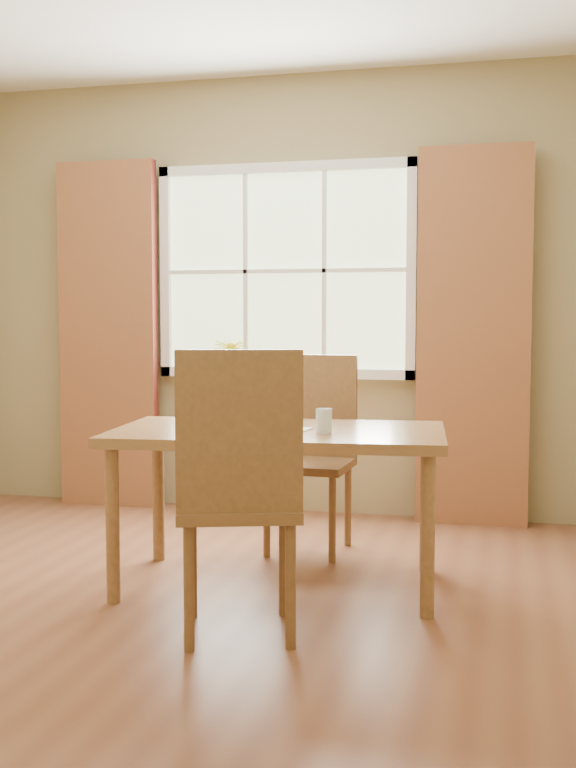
# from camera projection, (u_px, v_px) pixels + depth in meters

# --- Properties ---
(room) EXTENTS (4.24, 3.84, 2.74)m
(room) POSITION_uv_depth(u_px,v_px,m) (177.00, 286.00, 3.74)
(room) COLOR brown
(room) RESTS_ON ground
(window) EXTENTS (1.62, 0.06, 1.32)m
(window) POSITION_uv_depth(u_px,v_px,m) (285.00, 271.00, 5.54)
(window) COLOR beige
(window) RESTS_ON room
(curtain_left) EXTENTS (0.65, 0.08, 2.20)m
(curtain_left) POSITION_uv_depth(u_px,v_px,m) (108.00, 335.00, 5.76)
(curtain_left) COLOR #5E1A16
(curtain_left) RESTS_ON room
(curtain_right) EXTENTS (0.65, 0.08, 2.20)m
(curtain_right) POSITION_uv_depth(u_px,v_px,m) (473.00, 337.00, 5.21)
(curtain_right) COLOR #5E1A16
(curtain_right) RESTS_ON room
(dining_table) EXTENTS (1.55, 0.97, 0.72)m
(dining_table) POSITION_uv_depth(u_px,v_px,m) (279.00, 445.00, 4.03)
(dining_table) COLOR brown
(dining_table) RESTS_ON room
(chair_near) EXTENTS (0.58, 0.58, 1.11)m
(chair_near) POSITION_uv_depth(u_px,v_px,m) (239.00, 483.00, 3.34)
(chair_near) COLOR brown
(chair_near) RESTS_ON room
(chair_far) EXTENTS (0.45, 0.45, 1.02)m
(chair_far) POSITION_uv_depth(u_px,v_px,m) (313.00, 443.00, 4.72)
(chair_far) COLOR brown
(chair_far) RESTS_ON room
(placemat) EXTENTS (0.48, 0.38, 0.01)m
(placemat) POSITION_uv_depth(u_px,v_px,m) (253.00, 430.00, 3.96)
(placemat) COLOR silver
(placemat) RESTS_ON dining_table
(plate) EXTENTS (0.27, 0.27, 0.01)m
(plate) POSITION_uv_depth(u_px,v_px,m) (255.00, 430.00, 3.91)
(plate) COLOR #C1E338
(plate) RESTS_ON placemat
(croissant_sandwich) EXTENTS (0.20, 0.16, 0.13)m
(croissant_sandwich) POSITION_uv_depth(u_px,v_px,m) (260.00, 414.00, 3.89)
(croissant_sandwich) COLOR #F69854
(croissant_sandwich) RESTS_ON plate
(water_glass) EXTENTS (0.07, 0.07, 0.11)m
(water_glass) POSITION_uv_depth(u_px,v_px,m) (324.00, 422.00, 3.88)
(water_glass) COLOR silver
(water_glass) RESTS_ON dining_table
(flower_vase) EXTENTS (0.16, 0.16, 0.39)m
(flower_vase) POSITION_uv_depth(u_px,v_px,m) (231.00, 371.00, 4.25)
(flower_vase) COLOR silver
(flower_vase) RESTS_ON dining_table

